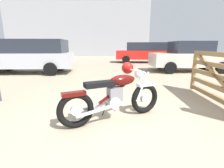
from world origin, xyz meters
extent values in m
plane|color=gray|center=(0.00, 0.00, 0.00)|extent=(80.00, 80.00, 0.00)
torus|color=black|center=(0.56, 0.25, 0.32)|extent=(0.62, 0.38, 0.64)
cylinder|color=silver|center=(0.56, 0.25, 0.32)|extent=(0.20, 0.15, 0.18)
torus|color=black|center=(-0.73, -0.38, 0.32)|extent=(0.62, 0.38, 0.64)
cylinder|color=silver|center=(-0.73, -0.38, 0.32)|extent=(0.20, 0.15, 0.18)
cube|color=silver|center=(0.56, 0.25, 0.62)|extent=(0.38, 0.28, 0.06)
cube|color=#4C0C0A|center=(-0.75, -0.39, 0.61)|extent=(0.42, 0.29, 0.07)
cylinder|color=silver|center=(0.41, 0.26, 0.60)|extent=(0.27, 0.16, 0.58)
cylinder|color=silver|center=(0.48, 0.13, 0.60)|extent=(0.27, 0.16, 0.58)
sphere|color=silver|center=(0.40, 0.18, 0.85)|extent=(0.17, 0.17, 0.17)
cylinder|color=silver|center=(0.33, 0.14, 0.92)|extent=(0.30, 0.57, 0.03)
sphere|color=#B21914|center=(0.20, 0.41, 0.94)|extent=(0.25, 0.25, 0.25)
cylinder|color=#4C0C0A|center=(-0.03, -0.04, 0.58)|extent=(0.70, 0.38, 0.47)
ellipsoid|color=#4C0C0A|center=(0.07, 0.01, 0.76)|extent=(0.56, 0.43, 0.20)
cube|color=black|center=(-0.34, -0.19, 0.73)|extent=(0.57, 0.42, 0.09)
cube|color=slate|center=(-0.07, -0.06, 0.51)|extent=(0.31, 0.28, 0.26)
cylinder|color=silver|center=(-0.11, -0.07, 0.36)|extent=(0.29, 0.28, 0.22)
cylinder|color=silver|center=(-0.49, -0.15, 0.28)|extent=(0.66, 0.36, 0.14)
cylinder|color=silver|center=(-0.40, -0.33, 0.28)|extent=(0.66, 0.36, 0.14)
cylinder|color=black|center=(-0.27, 0.03, 0.16)|extent=(0.12, 0.22, 0.33)
cube|color=olive|center=(2.44, 2.05, 0.65)|extent=(0.08, 0.10, 1.20)
cube|color=olive|center=(2.42, 0.85, 0.15)|extent=(0.10, 2.40, 0.11)
cube|color=olive|center=(2.42, 0.85, 0.41)|extent=(0.10, 2.40, 0.11)
cube|color=olive|center=(2.42, 0.85, 0.67)|extent=(0.10, 2.40, 0.11)
cube|color=olive|center=(2.42, 0.85, 0.93)|extent=(0.10, 2.40, 0.11)
cube|color=olive|center=(2.42, 0.85, 1.19)|extent=(0.10, 2.40, 0.11)
cube|color=olive|center=(2.42, 0.85, 0.65)|extent=(0.10, 2.20, 1.08)
cylinder|color=black|center=(0.95, 10.55, 0.32)|extent=(0.65, 0.26, 0.64)
cylinder|color=black|center=(1.09, 12.30, 0.32)|extent=(0.65, 0.26, 0.64)
cylinder|color=black|center=(3.94, 10.31, 0.32)|extent=(0.65, 0.26, 0.64)
cylinder|color=black|center=(4.08, 12.06, 0.32)|extent=(0.65, 0.26, 0.64)
cube|color=red|center=(2.52, 11.30, 0.69)|extent=(4.83, 2.13, 0.74)
cube|color=#232833|center=(2.82, 11.28, 1.40)|extent=(3.62, 1.88, 0.68)
cylinder|color=black|center=(-6.23, 6.26, 0.32)|extent=(0.65, 0.24, 0.64)
cylinder|color=black|center=(-3.14, 4.65, 0.32)|extent=(0.65, 0.24, 0.64)
cylinder|color=black|center=(-3.23, 6.41, 0.32)|extent=(0.65, 0.24, 0.64)
cube|color=#ADB2BC|center=(-4.69, 5.45, 0.69)|extent=(4.79, 2.00, 0.74)
cube|color=#232833|center=(-4.39, 5.47, 1.40)|extent=(3.58, 1.78, 0.68)
cylinder|color=black|center=(2.84, 5.24, 0.31)|extent=(0.62, 0.22, 0.62)
cylinder|color=black|center=(2.79, 6.96, 0.31)|extent=(0.62, 0.22, 0.62)
cylinder|color=black|center=(5.54, 5.31, 0.31)|extent=(0.62, 0.22, 0.62)
cylinder|color=black|center=(5.49, 7.03, 0.31)|extent=(0.62, 0.22, 0.62)
cube|color=beige|center=(4.16, 6.13, 0.67)|extent=(4.24, 1.82, 0.72)
cube|color=#232833|center=(4.16, 6.13, 1.35)|extent=(2.04, 1.61, 0.64)
cylinder|color=black|center=(-7.36, 8.11, 0.32)|extent=(0.64, 0.21, 0.64)
cube|color=#9EA0A8|center=(-5.52, 26.13, 4.20)|extent=(22.06, 11.24, 8.40)
cube|color=gray|center=(-5.52, 26.13, 8.65)|extent=(22.37, 11.56, 0.50)
camera|label=1|loc=(-0.09, -2.87, 1.37)|focal=25.22mm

